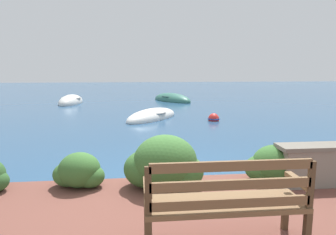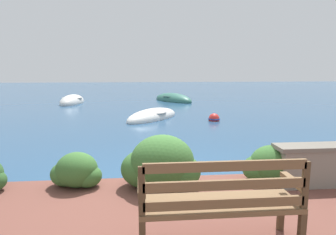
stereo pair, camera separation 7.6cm
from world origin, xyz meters
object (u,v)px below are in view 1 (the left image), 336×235
object	(u,v)px
rowboat_mid	(71,102)
rowboat_far	(172,100)
park_bench	(226,200)
rowboat_nearest	(152,117)
mooring_buoy	(214,119)

from	to	relation	value
rowboat_mid	rowboat_far	distance (m)	5.91
park_bench	rowboat_far	xyz separation A→B (m)	(1.27, 15.48, -0.63)
rowboat_nearest	rowboat_mid	bearing A→B (deg)	-105.56
park_bench	mooring_buoy	distance (m)	8.61
rowboat_mid	mooring_buoy	world-z (taller)	rowboat_mid
rowboat_mid	rowboat_far	xyz separation A→B (m)	(5.86, 0.79, -0.00)
rowboat_nearest	mooring_buoy	size ratio (longest dim) A/B	6.67
rowboat_nearest	mooring_buoy	xyz separation A→B (m)	(2.30, -0.73, 0.01)
rowboat_nearest	rowboat_far	world-z (taller)	rowboat_far
park_bench	rowboat_mid	size ratio (longest dim) A/B	0.57
park_bench	rowboat_far	distance (m)	15.55
mooring_buoy	rowboat_far	bearing A→B (deg)	96.14
rowboat_mid	rowboat_nearest	bearing A→B (deg)	44.07
park_bench	rowboat_mid	xyz separation A→B (m)	(-4.59, 14.70, -0.63)
rowboat_nearest	rowboat_far	distance (m)	6.59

